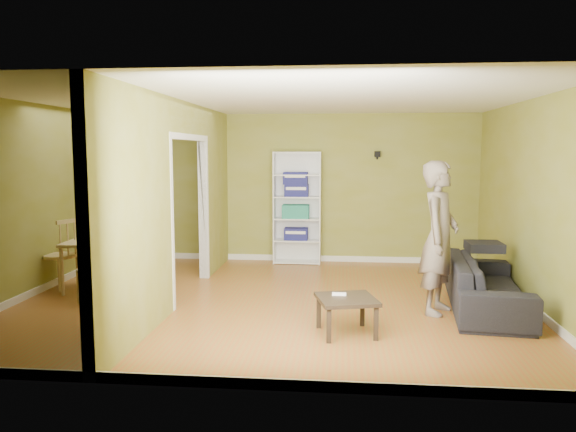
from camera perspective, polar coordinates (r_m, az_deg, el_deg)
The scene contains 16 objects.
room_shell at distance 7.20m, azimuth -1.74°, elevation 1.42°, with size 6.50×6.50×6.50m.
partition at distance 7.45m, azimuth -10.93°, elevation 1.47°, with size 0.22×5.50×2.60m, color #91934D, non-canonical shape.
wall_speaker at distance 9.82m, azimuth 9.07°, elevation 6.22°, with size 0.10×0.10×0.10m, color black.
sofa at distance 7.37m, azimuth 19.56°, elevation -5.82°, with size 0.93×2.17×0.83m, color #27262A.
person at distance 6.94m, azimuth 15.17°, elevation -0.84°, with size 0.61×0.78×2.16m, color slate.
bookshelf at distance 9.80m, azimuth 0.97°, elevation 0.87°, with size 0.82×0.36×1.94m.
paper_box_navy_a at distance 9.81m, azimuth 0.84°, elevation -1.82°, with size 0.41×0.26×0.21m, color #1B184C.
paper_box_teal at distance 9.76m, azimuth 0.80°, elevation 0.47°, with size 0.46×0.30×0.23m, color teal.
paper_box_navy_b at distance 9.73m, azimuth 0.88°, elevation 2.62°, with size 0.41×0.26×0.21m, color navy.
paper_box_navy_c at distance 9.72m, azimuth 0.78°, elevation 3.89°, with size 0.42×0.27×0.21m, color #0F1254.
coffee_table at distance 6.09m, azimuth 5.98°, elevation -8.78°, with size 0.60×0.60×0.40m.
game_controller at distance 6.15m, azimuth 5.21°, elevation -7.90°, with size 0.15×0.04×0.03m, color white.
dining_table at distance 8.28m, azimuth -17.90°, elevation -2.96°, with size 1.12×0.75×0.70m.
chair_left at distance 8.61m, azimuth -22.18°, elevation -3.56°, with size 0.46×0.46×1.01m, color tan, non-canonical shape.
chair_near at distance 7.72m, azimuth -19.19°, elevation -4.98°, with size 0.41×0.41×0.90m, color #D3B782, non-canonical shape.
chair_far at distance 8.81m, azimuth -16.37°, elevation -3.42°, with size 0.42×0.42×0.92m, color #D7B974, non-canonical shape.
Camera 1 is at (0.92, -7.11, 1.95)m, focal length 35.00 mm.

